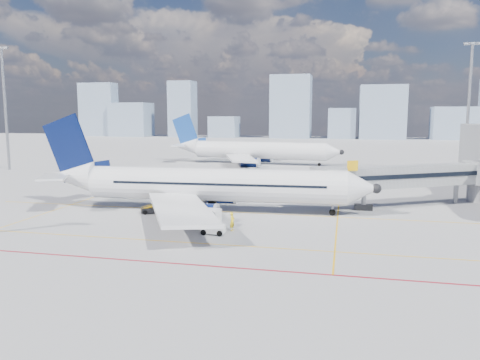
# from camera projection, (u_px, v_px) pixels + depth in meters

# --- Properties ---
(ground) EXTENTS (420.00, 420.00, 0.00)m
(ground) POSITION_uv_depth(u_px,v_px,m) (199.00, 227.00, 48.76)
(ground) COLOR gray
(ground) RESTS_ON ground
(apron_markings) EXTENTS (90.00, 35.12, 0.01)m
(apron_markings) POSITION_uv_depth(u_px,v_px,m) (181.00, 236.00, 45.10)
(apron_markings) COLOR #DB9E0B
(apron_markings) RESTS_ON ground
(jet_bridge) EXTENTS (23.55, 15.78, 6.30)m
(jet_bridge) POSITION_uv_depth(u_px,v_px,m) (416.00, 177.00, 59.45)
(jet_bridge) COLOR gray
(jet_bridge) RESTS_ON ground
(floodlight_mast_nw) EXTENTS (3.20, 0.61, 25.45)m
(floodlight_mast_nw) POSITION_uv_depth(u_px,v_px,m) (5.00, 105.00, 97.49)
(floodlight_mast_nw) COLOR gray
(floodlight_mast_nw) RESTS_ON ground
(floodlight_mast_ne) EXTENTS (3.20, 0.61, 25.45)m
(floodlight_mast_ne) POSITION_uv_depth(u_px,v_px,m) (469.00, 104.00, 91.72)
(floodlight_mast_ne) COLOR gray
(floodlight_mast_ne) RESTS_ON ground
(distant_skyline) EXTENTS (252.33, 16.00, 30.86)m
(distant_skyline) POSITION_uv_depth(u_px,v_px,m) (305.00, 114.00, 231.82)
(distant_skyline) COLOR gray
(distant_skyline) RESTS_ON ground
(main_aircraft) EXTENTS (41.48, 36.12, 12.09)m
(main_aircraft) POSITION_uv_depth(u_px,v_px,m) (201.00, 185.00, 56.42)
(main_aircraft) COLOR silver
(main_aircraft) RESTS_ON ground
(second_aircraft) EXTENTS (42.08, 36.61, 12.30)m
(second_aircraft) POSITION_uv_depth(u_px,v_px,m) (252.00, 150.00, 110.81)
(second_aircraft) COLOR silver
(second_aircraft) RESTS_ON ground
(baggage_tug) EXTENTS (2.28, 1.41, 1.56)m
(baggage_tug) POSITION_uv_depth(u_px,v_px,m) (212.00, 227.00, 45.68)
(baggage_tug) COLOR silver
(baggage_tug) RESTS_ON ground
(cargo_dolly) EXTENTS (3.79, 2.17, 1.96)m
(cargo_dolly) POSITION_uv_depth(u_px,v_px,m) (204.00, 217.00, 48.49)
(cargo_dolly) COLOR black
(cargo_dolly) RESTS_ON ground
(belt_loader) EXTENTS (5.46, 2.79, 2.21)m
(belt_loader) POSITION_uv_depth(u_px,v_px,m) (159.00, 208.00, 55.45)
(belt_loader) COLOR black
(belt_loader) RESTS_ON ground
(ramp_worker) EXTENTS (0.58, 0.77, 1.88)m
(ramp_worker) POSITION_uv_depth(u_px,v_px,m) (232.00, 221.00, 47.10)
(ramp_worker) COLOR yellow
(ramp_worker) RESTS_ON ground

